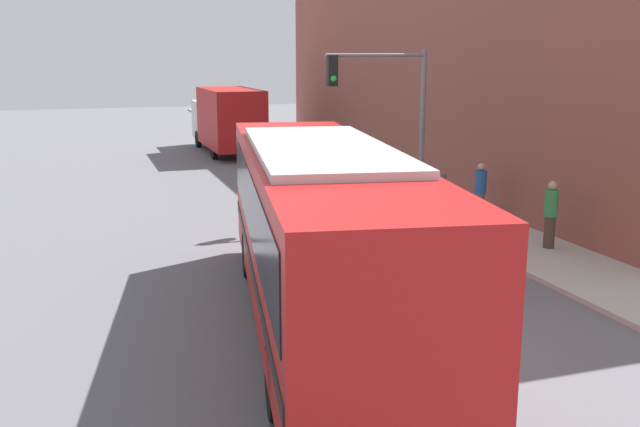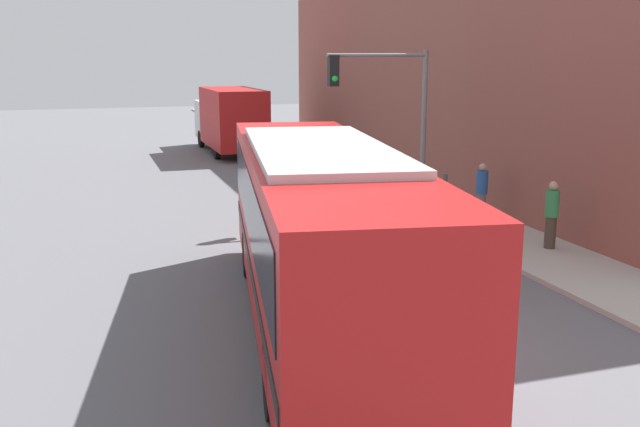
{
  "view_description": "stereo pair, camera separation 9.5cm",
  "coord_description": "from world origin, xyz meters",
  "px_view_note": "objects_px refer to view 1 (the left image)",
  "views": [
    {
      "loc": [
        -4.89,
        -10.45,
        4.94
      ],
      "look_at": [
        0.04,
        4.22,
        1.48
      ],
      "focal_mm": 40.0,
      "sensor_mm": 36.0,
      "label": 1
    },
    {
      "loc": [
        -4.8,
        -10.48,
        4.94
      ],
      "look_at": [
        0.04,
        4.22,
        1.48
      ],
      "focal_mm": 40.0,
      "sensor_mm": 36.0,
      "label": 2
    }
  ],
  "objects_px": {
    "fire_hydrant": "(502,233)",
    "pedestrian_mid_block": "(480,191)",
    "traffic_light_pole": "(389,101)",
    "pedestrian_near_corner": "(551,214)",
    "delivery_truck": "(227,118)",
    "parking_meter": "(444,189)",
    "city_bus": "(320,225)"
  },
  "relations": [
    {
      "from": "delivery_truck",
      "to": "pedestrian_mid_block",
      "type": "height_order",
      "value": "delivery_truck"
    },
    {
      "from": "delivery_truck",
      "to": "parking_meter",
      "type": "height_order",
      "value": "delivery_truck"
    },
    {
      "from": "pedestrian_mid_block",
      "to": "parking_meter",
      "type": "bearing_deg",
      "value": 168.6
    },
    {
      "from": "pedestrian_mid_block",
      "to": "delivery_truck",
      "type": "bearing_deg",
      "value": 102.61
    },
    {
      "from": "city_bus",
      "to": "delivery_truck",
      "type": "bearing_deg",
      "value": 92.24
    },
    {
      "from": "traffic_light_pole",
      "to": "pedestrian_near_corner",
      "type": "xyz_separation_m",
      "value": [
        2.15,
        -5.33,
        -2.54
      ]
    },
    {
      "from": "delivery_truck",
      "to": "pedestrian_mid_block",
      "type": "relative_size",
      "value": 4.78
    },
    {
      "from": "fire_hydrant",
      "to": "parking_meter",
      "type": "xyz_separation_m",
      "value": [
        -0.0,
        3.16,
        0.55
      ]
    },
    {
      "from": "parking_meter",
      "to": "delivery_truck",
      "type": "bearing_deg",
      "value": 99.31
    },
    {
      "from": "parking_meter",
      "to": "fire_hydrant",
      "type": "bearing_deg",
      "value": -90.0
    },
    {
      "from": "traffic_light_pole",
      "to": "pedestrian_mid_block",
      "type": "relative_size",
      "value": 2.9
    },
    {
      "from": "traffic_light_pole",
      "to": "pedestrian_near_corner",
      "type": "distance_m",
      "value": 6.29
    },
    {
      "from": "city_bus",
      "to": "parking_meter",
      "type": "xyz_separation_m",
      "value": [
        6.06,
        6.65,
        -0.91
      ]
    },
    {
      "from": "traffic_light_pole",
      "to": "fire_hydrant",
      "type": "bearing_deg",
      "value": -78.47
    },
    {
      "from": "city_bus",
      "to": "parking_meter",
      "type": "bearing_deg",
      "value": 57.34
    },
    {
      "from": "fire_hydrant",
      "to": "pedestrian_mid_block",
      "type": "bearing_deg",
      "value": 69.44
    },
    {
      "from": "city_bus",
      "to": "fire_hydrant",
      "type": "bearing_deg",
      "value": 39.58
    },
    {
      "from": "pedestrian_near_corner",
      "to": "pedestrian_mid_block",
      "type": "bearing_deg",
      "value": 90.58
    },
    {
      "from": "traffic_light_pole",
      "to": "parking_meter",
      "type": "distance_m",
      "value": 3.22
    },
    {
      "from": "fire_hydrant",
      "to": "city_bus",
      "type": "bearing_deg",
      "value": -150.1
    },
    {
      "from": "delivery_truck",
      "to": "traffic_light_pole",
      "type": "distance_m",
      "value": 16.04
    },
    {
      "from": "fire_hydrant",
      "to": "pedestrian_mid_block",
      "type": "height_order",
      "value": "pedestrian_mid_block"
    },
    {
      "from": "delivery_truck",
      "to": "parking_meter",
      "type": "bearing_deg",
      "value": -80.69
    },
    {
      "from": "fire_hydrant",
      "to": "pedestrian_near_corner",
      "type": "relative_size",
      "value": 0.46
    },
    {
      "from": "delivery_truck",
      "to": "pedestrian_near_corner",
      "type": "bearing_deg",
      "value": -79.23
    },
    {
      "from": "parking_meter",
      "to": "pedestrian_near_corner",
      "type": "bearing_deg",
      "value": -72.17
    },
    {
      "from": "pedestrian_near_corner",
      "to": "pedestrian_mid_block",
      "type": "distance_m",
      "value": 3.31
    },
    {
      "from": "fire_hydrant",
      "to": "traffic_light_pole",
      "type": "bearing_deg",
      "value": 101.53
    },
    {
      "from": "pedestrian_near_corner",
      "to": "pedestrian_mid_block",
      "type": "height_order",
      "value": "pedestrian_near_corner"
    },
    {
      "from": "parking_meter",
      "to": "pedestrian_mid_block",
      "type": "distance_m",
      "value": 1.13
    },
    {
      "from": "fire_hydrant",
      "to": "delivery_truck",
      "type": "bearing_deg",
      "value": 97.91
    },
    {
      "from": "delivery_truck",
      "to": "fire_hydrant",
      "type": "xyz_separation_m",
      "value": [
        2.89,
        -20.79,
        -1.26
      ]
    }
  ]
}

